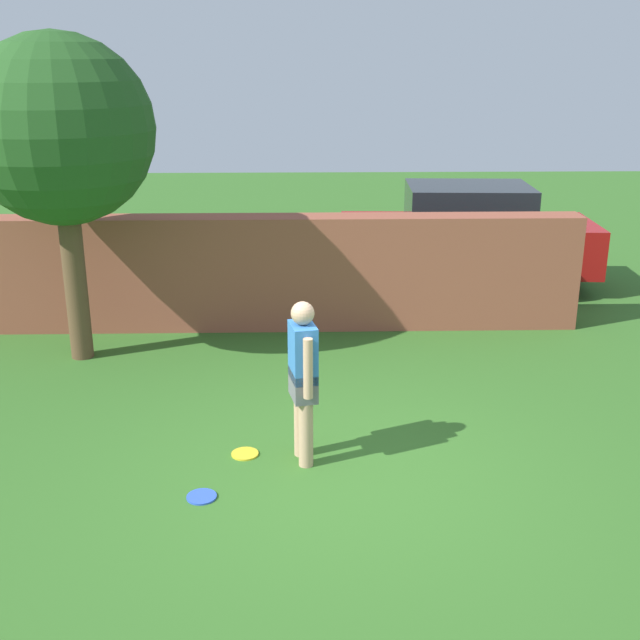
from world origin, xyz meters
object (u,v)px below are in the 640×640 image
(frisbee_yellow, at_px, (245,454))
(tree, at_px, (60,132))
(car, at_px, (466,236))
(person, at_px, (303,375))
(frisbee_blue, at_px, (202,497))

(frisbee_yellow, bearing_deg, tree, 130.02)
(car, distance_m, frisbee_yellow, 6.86)
(tree, bearing_deg, person, -44.69)
(frisbee_blue, bearing_deg, car, 61.20)
(person, height_order, frisbee_yellow, person)
(frisbee_blue, bearing_deg, tree, 119.08)
(person, distance_m, car, 6.65)
(person, distance_m, frisbee_blue, 1.45)
(frisbee_blue, xyz_separation_m, frisbee_yellow, (0.34, 0.79, 0.00))
(tree, distance_m, car, 6.80)
(frisbee_yellow, bearing_deg, person, -10.96)
(tree, height_order, person, tree)
(frisbee_blue, relative_size, frisbee_yellow, 1.00)
(person, xyz_separation_m, car, (2.77, 6.04, -0.04))
(person, relative_size, frisbee_blue, 6.00)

